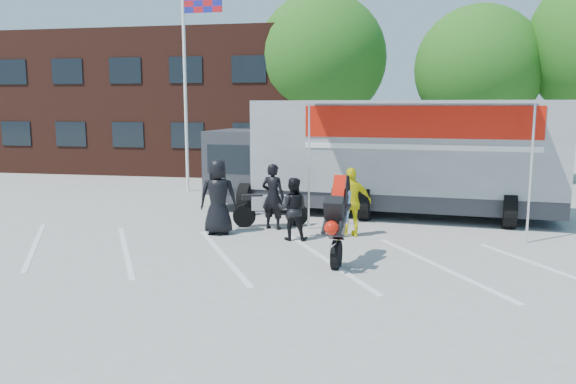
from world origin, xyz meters
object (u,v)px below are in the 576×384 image
(spectator_leather_a, at_px, (218,197))
(spectator_hivis, at_px, (352,202))
(tree_mid, at_px, (478,69))
(stunt_bike_rider, at_px, (342,260))
(flagpole, at_px, (191,62))
(spectator_leather_b, at_px, (273,196))
(spectator_leather_c, at_px, (293,209))
(parked_motorcycle, at_px, (271,226))
(transporter_truck, at_px, (385,214))
(tree_left, at_px, (321,59))

(spectator_leather_a, bearing_deg, spectator_hivis, 176.06)
(tree_mid, distance_m, stunt_bike_rider, 15.39)
(flagpole, relative_size, spectator_hivis, 4.43)
(spectator_leather_b, bearing_deg, flagpole, -40.89)
(flagpole, xyz_separation_m, tree_mid, (11.24, 5.00, -0.11))
(spectator_leather_c, bearing_deg, parked_motorcycle, -62.64)
(transporter_truck, bearing_deg, flagpole, 161.48)
(tree_mid, distance_m, spectator_leather_b, 13.56)
(stunt_bike_rider, bearing_deg, spectator_hivis, 94.04)
(parked_motorcycle, bearing_deg, transporter_truck, -69.83)
(stunt_bike_rider, distance_m, spectator_leather_c, 2.32)
(tree_left, relative_size, spectator_leather_b, 4.74)
(tree_left, xyz_separation_m, transporter_truck, (3.34, -9.33, -5.57))
(tree_left, bearing_deg, flagpole, -125.28)
(spectator_leather_b, relative_size, spectator_hivis, 1.01)
(flagpole, relative_size, spectator_leather_b, 4.39)
(parked_motorcycle, height_order, spectator_leather_c, spectator_leather_c)
(tree_left, height_order, spectator_hivis, tree_left)
(transporter_truck, bearing_deg, stunt_bike_rider, -93.36)
(flagpole, height_order, spectator_leather_b, flagpole)
(transporter_truck, xyz_separation_m, spectator_leather_c, (-2.25, -3.88, 0.80))
(transporter_truck, distance_m, parked_motorcycle, 3.99)
(spectator_leather_a, distance_m, spectator_leather_c, 2.08)
(spectator_leather_c, bearing_deg, spectator_leather_b, -60.71)
(parked_motorcycle, bearing_deg, tree_left, -16.86)
(spectator_leather_c, xyz_separation_m, spectator_hivis, (1.43, 0.66, 0.11))
(tree_left, relative_size, spectator_leather_a, 4.30)
(transporter_truck, bearing_deg, tree_left, 114.91)
(tree_mid, distance_m, transporter_truck, 10.36)
(spectator_leather_c, bearing_deg, stunt_bike_rider, 125.96)
(tree_left, xyz_separation_m, tree_mid, (7.00, -1.00, -0.62))
(flagpole, distance_m, parked_motorcycle, 8.88)
(flagpole, height_order, tree_left, tree_left)
(tree_mid, relative_size, spectator_leather_c, 4.82)
(flagpole, height_order, parked_motorcycle, flagpole)
(spectator_leather_b, bearing_deg, spectator_leather_a, 45.98)
(parked_motorcycle, distance_m, stunt_bike_rider, 3.85)
(flagpole, bearing_deg, spectator_leather_a, -64.72)
(spectator_leather_b, bearing_deg, parked_motorcycle, -53.71)
(flagpole, distance_m, spectator_hivis, 10.30)
(spectator_leather_c, distance_m, spectator_hivis, 1.58)
(flagpole, xyz_separation_m, stunt_bike_rider, (6.75, -8.87, -5.05))
(stunt_bike_rider, xyz_separation_m, spectator_leather_c, (-1.42, 1.65, 0.80))
(tree_mid, xyz_separation_m, parked_motorcycle, (-6.80, -10.79, -4.94))
(transporter_truck, bearing_deg, spectator_hivis, -99.00)
(spectator_leather_b, bearing_deg, spectator_leather_c, 136.15)
(transporter_truck, distance_m, spectator_leather_b, 4.18)
(tree_left, bearing_deg, spectator_leather_c, -85.27)
(spectator_leather_a, relative_size, spectator_leather_c, 1.26)
(stunt_bike_rider, relative_size, spectator_leather_c, 1.32)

